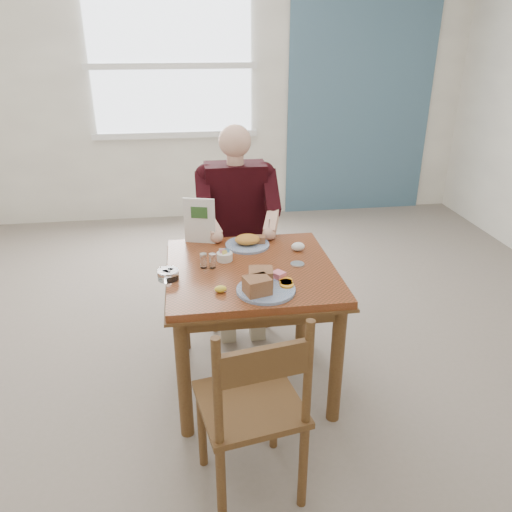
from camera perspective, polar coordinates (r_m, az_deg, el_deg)
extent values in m
plane|color=slate|center=(3.10, -0.51, -13.88)|extent=(6.00, 6.00, 0.00)
plane|color=white|center=(5.45, -5.04, 18.78)|extent=(5.50, 0.00, 5.50)
cube|color=#44677F|center=(5.75, 12.00, 18.66)|extent=(1.60, 0.02, 2.80)
ellipsoid|color=yellow|center=(2.45, -4.07, -3.78)|extent=(0.07, 0.06, 0.03)
ellipsoid|color=white|center=(2.91, 4.82, 1.08)|extent=(0.10, 0.09, 0.05)
cylinder|color=silver|center=(2.74, 4.75, -0.94)|extent=(0.10, 0.10, 0.01)
cube|color=white|center=(5.40, -9.63, 20.63)|extent=(1.60, 0.02, 1.30)
cube|color=white|center=(5.47, -9.13, 13.51)|extent=(1.72, 0.04, 0.06)
cube|color=white|center=(5.39, -9.63, 20.62)|extent=(1.72, 0.04, 0.06)
cube|color=brown|center=(2.71, -0.56, -1.66)|extent=(0.90, 0.90, 0.04)
cube|color=brown|center=(2.72, -0.56, -2.18)|extent=(0.92, 0.92, 0.01)
cylinder|color=brown|center=(2.56, -8.25, -13.61)|extent=(0.07, 0.07, 0.71)
cylinder|color=brown|center=(2.66, 9.19, -12.10)|extent=(0.07, 0.07, 0.71)
cylinder|color=brown|center=(3.21, -8.41, -5.08)|extent=(0.07, 0.07, 0.71)
cylinder|color=brown|center=(3.29, 5.31, -4.16)|extent=(0.07, 0.07, 0.71)
cube|color=brown|center=(2.41, 0.69, -7.20)|extent=(0.80, 0.03, 0.08)
cube|color=brown|center=(3.09, -1.52, 0.30)|extent=(0.80, 0.03, 0.08)
cube|color=brown|center=(2.73, -8.73, -3.48)|extent=(0.03, 0.80, 0.08)
cube|color=brown|center=(2.82, 7.34, -2.44)|extent=(0.03, 0.80, 0.08)
cylinder|color=brown|center=(3.44, -4.79, -5.30)|extent=(0.04, 0.04, 0.45)
cylinder|color=brown|center=(3.47, 1.17, -4.89)|extent=(0.04, 0.04, 0.45)
cylinder|color=brown|center=(3.75, -5.16, -2.60)|extent=(0.04, 0.04, 0.45)
cylinder|color=brown|center=(3.78, 0.29, -2.26)|extent=(0.04, 0.04, 0.45)
cube|color=brown|center=(3.50, -2.18, -0.24)|extent=(0.42, 0.42, 0.03)
cylinder|color=brown|center=(3.56, -5.44, 4.22)|extent=(0.04, 0.04, 0.50)
cylinder|color=brown|center=(3.60, 0.31, 4.52)|extent=(0.04, 0.04, 0.50)
cube|color=brown|center=(3.54, -2.59, 5.90)|extent=(0.38, 0.03, 0.14)
cylinder|color=brown|center=(2.48, -6.21, -18.89)|extent=(0.05, 0.05, 0.45)
cylinder|color=brown|center=(2.55, 2.07, -17.24)|extent=(0.05, 0.05, 0.45)
cylinder|color=brown|center=(2.24, -3.98, -24.98)|extent=(0.05, 0.05, 0.45)
cylinder|color=brown|center=(2.32, 5.40, -22.81)|extent=(0.05, 0.05, 0.45)
cube|color=brown|center=(2.22, -0.71, -16.52)|extent=(0.49, 0.49, 0.03)
cylinder|color=brown|center=(1.90, -4.41, -15.60)|extent=(0.04, 0.04, 0.50)
cylinder|color=brown|center=(1.99, 5.95, -13.47)|extent=(0.04, 0.04, 0.50)
cube|color=brown|center=(1.88, 0.94, -12.19)|extent=(0.38, 0.10, 0.14)
cube|color=tan|center=(3.35, -3.68, -0.02)|extent=(0.13, 0.38, 0.12)
cube|color=tan|center=(3.37, -0.29, 0.18)|extent=(0.13, 0.38, 0.12)
cube|color=tan|center=(3.33, -3.28, -5.99)|extent=(0.10, 0.10, 0.48)
cube|color=tan|center=(3.35, 0.14, -5.76)|extent=(0.10, 0.10, 0.48)
cube|color=black|center=(3.39, -2.34, 5.75)|extent=(0.40, 0.22, 0.58)
sphere|color=black|center=(3.31, -5.72, 9.19)|extent=(0.15, 0.15, 0.15)
sphere|color=black|center=(3.35, 0.88, 9.47)|extent=(0.15, 0.15, 0.15)
cylinder|color=#DFA78D|center=(3.28, -2.39, 10.77)|extent=(0.11, 0.11, 0.08)
sphere|color=#DFA78D|center=(3.26, -2.43, 13.00)|extent=(0.21, 0.21, 0.21)
cube|color=black|center=(3.23, -6.07, 6.92)|extent=(0.09, 0.29, 0.27)
cube|color=black|center=(3.27, 1.70, 7.28)|extent=(0.09, 0.29, 0.27)
sphere|color=black|center=(3.15, -5.90, 4.57)|extent=(0.09, 0.09, 0.09)
sphere|color=black|center=(3.20, 2.03, 4.97)|extent=(0.09, 0.09, 0.09)
cube|color=#DFA78D|center=(3.08, -5.23, 3.43)|extent=(0.14, 0.23, 0.14)
cube|color=#DFA78D|center=(3.12, 1.77, 3.80)|extent=(0.14, 0.23, 0.14)
sphere|color=#DFA78D|center=(3.01, -4.53, 2.23)|extent=(0.08, 0.08, 0.08)
sphere|color=#DFA78D|center=(3.04, 1.49, 2.56)|extent=(0.08, 0.08, 0.08)
cylinder|color=silver|center=(3.03, 1.50, 3.44)|extent=(0.01, 0.05, 0.12)
cylinder|color=white|center=(2.45, 1.14, -3.89)|extent=(0.33, 0.33, 0.02)
cube|color=#B97E52|center=(2.39, 0.14, -3.39)|extent=(0.14, 0.13, 0.08)
cube|color=#B97E52|center=(2.47, 0.54, -2.37)|extent=(0.13, 0.11, 0.08)
cylinder|color=orange|center=(2.48, 3.54, -3.31)|extent=(0.07, 0.07, 0.01)
cylinder|color=orange|center=(2.50, 3.47, -3.05)|extent=(0.08, 0.08, 0.01)
cylinder|color=orange|center=(2.52, 3.41, -2.80)|extent=(0.09, 0.09, 0.01)
cube|color=pink|center=(2.55, 2.59, -2.15)|extent=(0.08, 0.08, 0.03)
cylinder|color=white|center=(2.97, -0.99, 1.28)|extent=(0.28, 0.28, 0.01)
ellipsoid|color=gold|center=(2.95, -0.99, 1.91)|extent=(0.16, 0.14, 0.06)
cube|color=#B97E52|center=(2.98, 0.11, 1.92)|extent=(0.10, 0.07, 0.04)
cylinder|color=white|center=(2.78, -3.61, -0.06)|extent=(0.09, 0.09, 0.05)
cube|color=pink|center=(2.77, -3.82, 0.54)|extent=(0.03, 0.02, 0.02)
cube|color=#6699D8|center=(2.78, -3.36, 0.64)|extent=(0.03, 0.02, 0.02)
cube|color=#EAD159|center=(2.75, -3.61, 0.44)|extent=(0.03, 0.03, 0.02)
cube|color=white|center=(2.78, -3.94, 0.65)|extent=(0.03, 0.01, 0.02)
cylinder|color=white|center=(2.70, -6.02, -0.68)|extent=(0.04, 0.04, 0.07)
cylinder|color=silver|center=(2.68, -6.06, 0.12)|extent=(0.04, 0.04, 0.01)
cylinder|color=white|center=(2.69, -5.00, -0.70)|extent=(0.04, 0.04, 0.07)
cylinder|color=silver|center=(2.67, -5.03, 0.10)|extent=(0.04, 0.04, 0.01)
cylinder|color=white|center=(2.60, -10.02, -2.12)|extent=(0.13, 0.13, 0.05)
cylinder|color=white|center=(2.60, -10.34, -1.85)|extent=(0.03, 0.03, 0.02)
cylinder|color=white|center=(2.61, -9.74, -1.65)|extent=(0.03, 0.03, 0.02)
cylinder|color=white|center=(2.58, -9.98, -1.96)|extent=(0.03, 0.03, 0.02)
cube|color=white|center=(2.99, -6.48, 4.02)|extent=(0.18, 0.07, 0.28)
cube|color=#2D5926|center=(2.96, -6.52, 4.94)|extent=(0.10, 0.03, 0.07)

